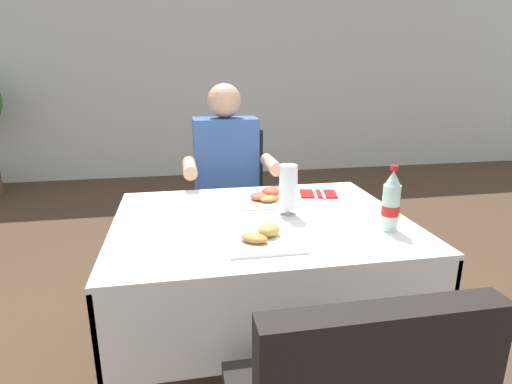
# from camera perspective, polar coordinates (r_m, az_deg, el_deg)

# --- Properties ---
(back_wall) EXTENTS (11.00, 0.12, 2.88)m
(back_wall) POSITION_cam_1_polar(r_m,az_deg,el_deg) (5.42, -8.31, 17.56)
(back_wall) COLOR silver
(back_wall) RESTS_ON ground
(main_dining_table) EXTENTS (1.16, 0.92, 0.76)m
(main_dining_table) POSITION_cam_1_polar(r_m,az_deg,el_deg) (1.72, 0.62, -8.95)
(main_dining_table) COLOR white
(main_dining_table) RESTS_ON ground
(chair_far_diner_seat) EXTENTS (0.44, 0.50, 0.97)m
(chair_far_diner_seat) POSITION_cam_1_polar(r_m,az_deg,el_deg) (2.51, -3.16, -1.39)
(chair_far_diner_seat) COLOR black
(chair_far_diner_seat) RESTS_ON ground
(seated_diner_far) EXTENTS (0.50, 0.46, 1.26)m
(seated_diner_far) POSITION_cam_1_polar(r_m,az_deg,el_deg) (2.36, -3.96, 1.38)
(seated_diner_far) COLOR #282D42
(seated_diner_far) RESTS_ON ground
(plate_near_camera) EXTENTS (0.26, 0.26, 0.06)m
(plate_near_camera) POSITION_cam_1_polar(r_m,az_deg,el_deg) (1.43, 0.97, -6.19)
(plate_near_camera) COLOR white
(plate_near_camera) RESTS_ON main_dining_table
(plate_far_diner) EXTENTS (0.23, 0.23, 0.06)m
(plate_far_diner) POSITION_cam_1_polar(r_m,az_deg,el_deg) (1.85, 1.03, -0.79)
(plate_far_diner) COLOR white
(plate_far_diner) RESTS_ON main_dining_table
(beer_glass_left) EXTENTS (0.07, 0.07, 0.21)m
(beer_glass_left) POSITION_cam_1_polar(r_m,az_deg,el_deg) (1.65, 4.48, 0.43)
(beer_glass_left) COLOR white
(beer_glass_left) RESTS_ON main_dining_table
(cola_bottle_primary) EXTENTS (0.06, 0.06, 0.25)m
(cola_bottle_primary) POSITION_cam_1_polar(r_m,az_deg,el_deg) (1.57, 18.23, -1.41)
(cola_bottle_primary) COLOR silver
(cola_bottle_primary) RESTS_ON main_dining_table
(napkin_cutlery_set) EXTENTS (0.19, 0.20, 0.01)m
(napkin_cutlery_set) POSITION_cam_1_polar(r_m,az_deg,el_deg) (1.98, 8.64, -0.22)
(napkin_cutlery_set) COLOR maroon
(napkin_cutlery_set) RESTS_ON main_dining_table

